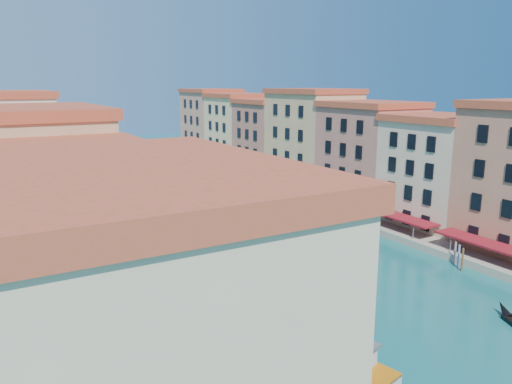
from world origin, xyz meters
TOP-DOWN VIEW (x-y plane):
  - left_bank_palazzos at (-26.00, 64.68)m, footprint 12.80×128.40m
  - right_bank_palazzos at (30.00, 65.00)m, footprint 12.80×128.40m
  - quay at (22.00, 65.00)m, footprint 4.00×140.00m
  - restaurant_awnings at (22.19, 23.00)m, footprint 3.20×44.55m
  - mooring_poles_right at (19.10, 28.80)m, footprint 1.44×54.24m
  - vaporetto_near at (-9.86, 20.84)m, footprint 8.91×20.44m
  - vaporetto_far at (-5.12, 81.31)m, footprint 6.91×19.58m
  - gondola_fore at (8.46, 35.85)m, footprint 3.47×10.64m
  - gondola_far at (13.08, 59.23)m, footprint 3.20×10.81m
  - motorboat_mid at (3.10, 50.15)m, footprint 3.27×7.35m
  - motorboat_far at (0.08, 89.56)m, footprint 4.41×6.66m

SIDE VIEW (x-z plane):
  - gondola_far at x=13.08m, z-range -0.46..1.09m
  - gondola_fore at x=8.46m, z-range -0.71..1.44m
  - quay at x=22.00m, z-range 0.00..1.00m
  - motorboat_far at x=0.08m, z-range -0.15..1.18m
  - motorboat_mid at x=3.10m, z-range -0.16..1.31m
  - vaporetto_far at x=-5.12m, z-range -0.14..2.71m
  - mooring_poles_right at x=19.10m, z-range -0.30..2.90m
  - vaporetto_near at x=-9.86m, z-range -0.15..2.82m
  - restaurant_awnings at x=22.19m, z-range 1.43..4.55m
  - left_bank_palazzos at x=-26.00m, z-range -0.79..20.21m
  - right_bank_palazzos at x=30.00m, z-range -0.75..20.25m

